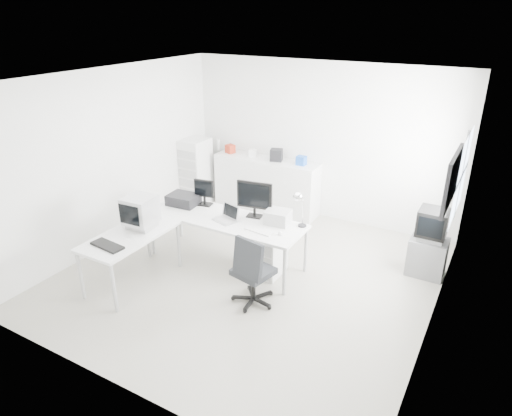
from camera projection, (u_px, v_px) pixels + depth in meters
The scene contains 30 objects.
floor at pixel (249, 275), 6.67m from camera, with size 5.00×5.00×0.01m, color beige.
ceiling at pixel (248, 78), 5.55m from camera, with size 5.00×5.00×0.01m, color white.
back_wall at pixel (320, 142), 8.10m from camera, with size 5.00×0.02×2.80m, color white.
left_wall at pixel (113, 158), 7.24m from camera, with size 0.02×5.00×2.80m, color white.
right_wall at pixel (446, 226), 4.98m from camera, with size 0.02×5.00×2.80m, color white.
window at pixel (462, 176), 5.87m from camera, with size 0.02×1.20×1.10m, color white, non-canonical shape.
wall_picture at pixel (452, 180), 4.87m from camera, with size 0.04×0.90×0.60m, color black, non-canonical shape.
main_desk at pixel (226, 240), 6.87m from camera, with size 2.40×0.80×0.75m, color silver, non-canonical shape.
side_desk at pixel (132, 258), 6.38m from camera, with size 0.70×1.40×0.75m, color silver, non-canonical shape.
drawer_pedestal at pixel (269, 255), 6.63m from camera, with size 0.40×0.50×0.60m, color silver.
inkjet_printer at pixel (183, 200), 7.15m from camera, with size 0.46×0.36×0.16m, color black.
lcd_monitor_small at pixel (204, 193), 7.09m from camera, with size 0.32×0.18×0.41m, color black, non-canonical shape.
lcd_monitor_large at pixel (255, 199), 6.65m from camera, with size 0.54×0.21×0.56m, color black, non-canonical shape.
laptop at pixel (224, 214), 6.57m from camera, with size 0.33×0.33×0.22m, color #B7B7BA, non-canonical shape.
white_keyboard at pixel (259, 231), 6.30m from camera, with size 0.42×0.13×0.02m, color silver.
white_mouse at pixel (280, 233), 6.20m from camera, with size 0.06×0.06×0.06m, color silver.
laser_printer at pixel (278, 217), 6.52m from camera, with size 0.34×0.29×0.20m, color #A4A4A4.
desk_lamp at pixel (303, 211), 6.37m from camera, with size 0.16×0.16×0.48m, color silver, non-canonical shape.
crt_monitor at pixel (140, 211), 6.32m from camera, with size 0.44×0.44×0.51m, color #B7B7BA, non-canonical shape.
black_keyboard at pixel (107, 246), 5.90m from camera, with size 0.47×0.19×0.03m, color black.
office_chair at pixel (253, 268), 5.88m from camera, with size 0.59×0.59×1.02m, color #2A2D30, non-canonical shape.
tv_cabinet at pixel (427, 257), 6.61m from camera, with size 0.52×0.42×0.56m, color slate.
crt_tv at pixel (432, 225), 6.41m from camera, with size 0.50×0.48×0.45m, color black, non-canonical shape.
sideboard at pixel (266, 185), 8.67m from camera, with size 2.03×0.51×1.02m, color silver.
clutter_box_a at pixel (230, 149), 8.80m from camera, with size 0.16×0.14×0.16m, color #A52C17.
clutter_box_b at pixel (253, 153), 8.57m from camera, with size 0.14×0.12×0.14m, color silver.
clutter_box_c at pixel (276, 155), 8.33m from camera, with size 0.22×0.20×0.22m, color black.
clutter_box_d at pixel (301, 161), 8.12m from camera, with size 0.16×0.14×0.16m, color blue.
clutter_bottle at pixel (218, 145), 8.95m from camera, with size 0.07×0.07×0.22m, color silver.
filing_cabinet at pixel (196, 172), 8.91m from camera, with size 0.46×0.54×1.30m, color silver.
Camera 1 is at (2.90, -4.92, 3.58)m, focal length 32.00 mm.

